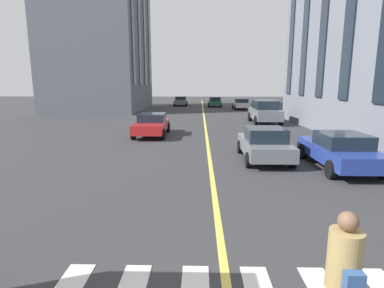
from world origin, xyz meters
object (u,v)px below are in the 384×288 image
Objects in this scene: car_grey_parked_a at (264,144)px; car_grey_oncoming at (181,101)px; car_blue_parked_b at (340,150)px; car_white_near at (241,104)px; car_red_far at (152,124)px; pedestrian_near at (342,283)px; car_green_mid at (215,102)px; car_grey_trailing at (265,112)px.

car_grey_oncoming is at bearing 9.36° from car_grey_parked_a.
car_white_near is at bearing 0.00° from car_blue_parked_b.
car_grey_oncoming is (33.77, 5.57, 0.00)m from car_grey_parked_a.
car_red_far is 16.48m from pedestrian_near.
car_grey_oncoming is 1.13× the size of car_green_mid.
car_blue_parked_b is 0.94× the size of car_grey_trailing.
car_green_mid is 41.24m from pedestrian_near.
car_grey_oncoming is at bearing 21.12° from car_grey_trailing.
car_red_far is at bearing 127.30° from car_grey_trailing.
car_grey_oncoming is 5.43m from car_green_mid.
car_grey_trailing reaches higher than car_white_near.
car_red_far is at bearing 42.36° from car_grey_parked_a.
car_grey_parked_a reaches higher than car_blue_parked_b.
car_grey_parked_a is at bearing 168.34° from car_grey_trailing.
car_red_far is 1.13× the size of car_green_mid.
car_white_near is (-4.41, -3.15, 0.00)m from car_green_mid.
car_grey_oncoming is (34.97, 8.17, 0.00)m from car_blue_parked_b.
car_white_near is (14.67, -0.00, -0.27)m from car_grey_trailing.
pedestrian_near reaches higher than car_green_mid.
pedestrian_near is at bearing -163.61° from car_red_far.
car_grey_trailing reaches higher than car_blue_parked_b.
car_grey_parked_a is at bearing -6.40° from pedestrian_near.
car_grey_trailing is (13.81, 0.00, 0.27)m from car_blue_parked_b.
car_grey_parked_a is 27.41m from car_white_near.
car_grey_parked_a is at bearing -179.00° from car_green_mid.
car_grey_parked_a reaches higher than car_white_near.
car_grey_parked_a is 0.83× the size of car_grey_trailing.
car_grey_parked_a is (-6.27, -5.72, -0.00)m from car_red_far.
car_grey_trailing is 1.07× the size of car_white_near.
car_blue_parked_b is 1.13× the size of car_grey_parked_a.
car_grey_trailing is 1.21× the size of car_green_mid.
pedestrian_near is at bearing 173.60° from car_grey_parked_a.
car_grey_trailing is 1.07× the size of car_grey_oncoming.
car_grey_parked_a is at bearing 174.55° from car_white_near.
car_blue_parked_b is 1.00× the size of car_white_near.
car_grey_oncoming is at bearing 13.16° from car_blue_parked_b.
car_grey_trailing is (12.61, -2.60, 0.27)m from car_grey_parked_a.
car_grey_trailing is (6.34, -8.32, 0.27)m from car_red_far.
car_grey_oncoming is 10.44m from car_white_near.
car_grey_trailing reaches higher than car_green_mid.
pedestrian_near is (-41.24, 0.52, 0.19)m from car_green_mid.
car_grey_parked_a reaches higher than car_red_far.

